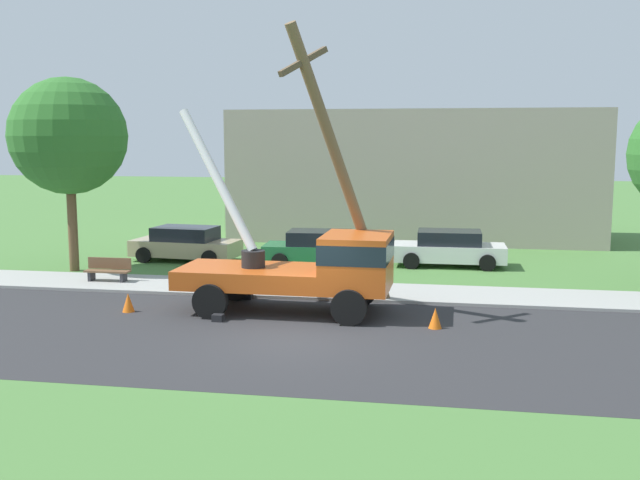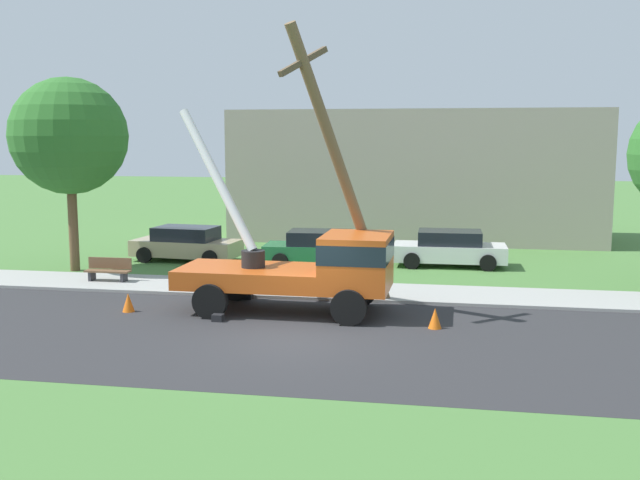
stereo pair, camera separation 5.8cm
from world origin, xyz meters
name	(u,v)px [view 1 (the left image)]	position (x,y,z in m)	size (l,w,h in m)	color
ground_plane	(356,261)	(0.00, 12.00, 0.00)	(120.00, 120.00, 0.00)	#477538
road_asphalt	(298,338)	(0.00, 0.00, 0.00)	(80.00, 8.62, 0.01)	#2B2B2D
sidewalk_strip	(333,291)	(0.00, 5.67, 0.05)	(80.00, 2.72, 0.10)	#9E9E99
utility_truck	(313,266)	(-0.13, 2.71, 1.41)	(6.76, 3.20, 5.98)	#C65119
leaning_utility_pole	(340,168)	(0.61, 3.16, 4.20)	(2.89, 3.64, 8.25)	brown
traffic_cone_ahead	(435,318)	(3.44, 1.55, 0.28)	(0.36, 0.36, 0.56)	orange
traffic_cone_behind	(128,302)	(-5.50, 1.90, 0.28)	(0.36, 0.36, 0.56)	orange
parked_sedan_tan	(186,244)	(-6.98, 10.76, 0.71)	(4.55, 2.28, 1.42)	tan
parked_sedan_green	(320,249)	(-1.28, 10.45, 0.71)	(4.49, 2.17, 1.42)	#1E6638
parked_sedan_white	(449,248)	(3.78, 11.39, 0.71)	(4.42, 2.05, 1.42)	silver
park_bench	(108,271)	(-7.99, 5.74, 0.46)	(1.60, 0.45, 0.90)	brown
roadside_tree_near	(68,137)	(-10.41, 7.85, 5.12)	(4.39, 4.39, 7.33)	brown
lowrise_building_backdrop	(414,175)	(1.95, 19.52, 3.20)	(18.00, 6.00, 6.40)	#A5998C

